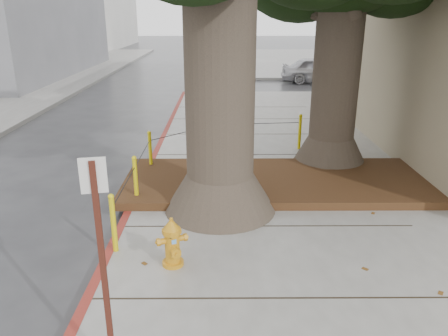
% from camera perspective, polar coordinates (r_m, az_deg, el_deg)
% --- Properties ---
extents(ground, '(140.00, 140.00, 0.00)m').
position_cam_1_polar(ground, '(5.92, 2.51, -17.81)').
color(ground, '#28282B').
rests_on(ground, ground).
extents(sidewalk_far, '(16.00, 20.00, 0.15)m').
position_cam_1_polar(sidewalk_far, '(35.43, 10.16, 13.64)').
color(sidewalk_far, slate).
rests_on(sidewalk_far, ground).
extents(curb_red, '(0.14, 26.00, 0.16)m').
position_cam_1_polar(curb_red, '(8.19, -12.54, -6.33)').
color(curb_red, maroon).
rests_on(curb_red, ground).
extents(planter_bed, '(6.40, 2.60, 0.16)m').
position_cam_1_polar(planter_bed, '(9.30, 6.94, -1.73)').
color(planter_bed, black).
rests_on(planter_bed, sidewalk_main).
extents(bollard_ring, '(3.79, 5.39, 0.95)m').
position_cam_1_polar(bollard_ring, '(9.55, -3.88, 1.71)').
color(bollard_ring, '#D3BE0B').
rests_on(bollard_ring, sidewalk_main).
extents(fire_hydrant, '(0.40, 0.40, 0.75)m').
position_cam_1_polar(fire_hydrant, '(6.33, -6.78, -9.64)').
color(fire_hydrant, orange).
rests_on(fire_hydrant, sidewalk_main).
extents(signpost, '(0.23, 0.06, 2.31)m').
position_cam_1_polar(signpost, '(4.21, -15.58, -11.73)').
color(signpost, '#471911').
rests_on(signpost, sidewalk_main).
extents(car_silver, '(4.13, 1.88, 1.37)m').
position_cam_1_polar(car_silver, '(24.57, 12.33, 12.41)').
color(car_silver, '#B3B3B8').
rests_on(car_silver, ground).
extents(car_red, '(4.20, 1.73, 1.35)m').
position_cam_1_polar(car_red, '(25.91, 27.15, 11.07)').
color(car_red, maroon).
rests_on(car_red, ground).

